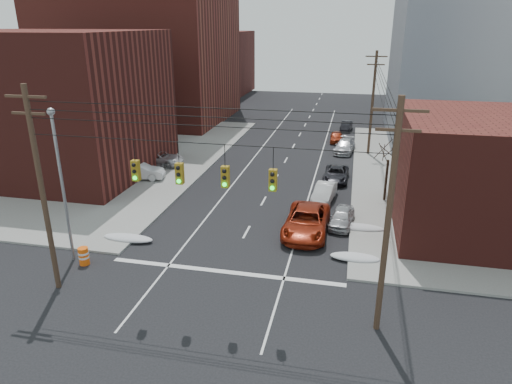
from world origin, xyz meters
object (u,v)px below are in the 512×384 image
at_px(parked_car_c, 336,174).
at_px(lot_car_d, 126,142).
at_px(parked_car_a, 342,217).
at_px(parked_car_b, 324,192).
at_px(lot_car_a, 139,171).
at_px(red_pickup, 307,221).
at_px(parked_car_f, 346,126).
at_px(lot_car_b, 159,158).
at_px(lot_car_c, 93,168).
at_px(construction_barrel, 84,256).
at_px(parked_car_e, 336,137).
at_px(parked_car_d, 345,146).

bearing_deg(parked_car_c, lot_car_d, 167.83).
distance_m(parked_car_a, parked_car_b, 4.95).
relative_size(lot_car_a, lot_car_d, 1.03).
bearing_deg(parked_car_c, red_pickup, -95.20).
height_order(parked_car_f, lot_car_d, lot_car_d).
height_order(red_pickup, lot_car_b, red_pickup).
distance_m(lot_car_c, construction_barrel, 17.27).
bearing_deg(red_pickup, parked_car_b, 84.42).
xyz_separation_m(lot_car_c, construction_barrel, (8.36, -15.11, -0.29)).
distance_m(lot_car_d, construction_barrel, 26.62).
xyz_separation_m(parked_car_f, lot_car_a, (-17.90, -25.09, 0.27)).
bearing_deg(red_pickup, parked_car_e, 89.37).
relative_size(lot_car_c, construction_barrel, 4.45).
height_order(lot_car_a, construction_barrel, lot_car_a).
distance_m(parked_car_d, parked_car_f, 11.28).
distance_m(parked_car_d, lot_car_a, 22.72).
bearing_deg(parked_car_d, lot_car_b, -145.62).
relative_size(red_pickup, lot_car_c, 1.29).
bearing_deg(lot_car_b, construction_barrel, -168.73).
height_order(red_pickup, lot_car_a, red_pickup).
xyz_separation_m(parked_car_c, parked_car_f, (0.30, 21.35, -0.03)).
height_order(red_pickup, parked_car_c, red_pickup).
bearing_deg(construction_barrel, parked_car_a, 30.91).
relative_size(parked_car_a, parked_car_e, 1.03).
bearing_deg(lot_car_a, red_pickup, -127.81).
relative_size(lot_car_d, construction_barrel, 4.04).
distance_m(parked_car_d, parked_car_e, 4.71).
height_order(parked_car_c, lot_car_c, lot_car_c).
xyz_separation_m(parked_car_d, parked_car_f, (-0.13, 11.27, -0.08)).
relative_size(parked_car_e, lot_car_b, 0.73).
height_order(parked_car_c, lot_car_b, lot_car_b).
relative_size(parked_car_a, parked_car_c, 0.82).
distance_m(parked_car_f, lot_car_c, 33.74).
relative_size(lot_car_a, construction_barrel, 4.14).
bearing_deg(parked_car_e, parked_car_d, -78.18).
height_order(parked_car_e, lot_car_b, lot_car_b).
relative_size(parked_car_f, lot_car_a, 0.84).
bearing_deg(parked_car_e, construction_barrel, -113.62).
distance_m(parked_car_a, lot_car_a, 19.51).
xyz_separation_m(parked_car_b, parked_car_c, (0.69, 5.17, -0.04)).
distance_m(parked_car_b, lot_car_c, 21.71).
bearing_deg(parked_car_c, parked_car_e, 94.49).
relative_size(parked_car_b, lot_car_d, 0.95).
distance_m(parked_car_e, lot_car_c, 28.36).
relative_size(parked_car_a, lot_car_a, 0.84).
bearing_deg(parked_car_c, lot_car_a, -166.20).
bearing_deg(parked_car_d, lot_car_a, -135.49).
relative_size(parked_car_d, parked_car_f, 1.28).
bearing_deg(parked_car_f, lot_car_a, -120.69).
distance_m(parked_car_c, parked_car_e, 14.66).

